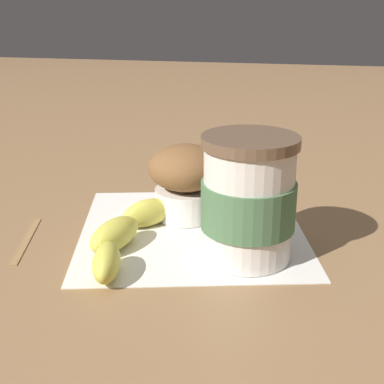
# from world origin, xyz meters

# --- Properties ---
(ground_plane) EXTENTS (3.00, 3.00, 0.00)m
(ground_plane) POSITION_xyz_m (0.00, 0.00, 0.00)
(ground_plane) COLOR #936D47
(paper_napkin) EXTENTS (0.29, 0.29, 0.00)m
(paper_napkin) POSITION_xyz_m (0.00, 0.00, 0.00)
(paper_napkin) COLOR white
(paper_napkin) RESTS_ON ground_plane
(coffee_cup) EXTENTS (0.09, 0.09, 0.12)m
(coffee_cup) POSITION_xyz_m (-0.06, 0.05, 0.06)
(coffee_cup) COLOR silver
(coffee_cup) RESTS_ON paper_napkin
(muffin) EXTENTS (0.08, 0.08, 0.08)m
(muffin) POSITION_xyz_m (0.01, -0.04, 0.05)
(muffin) COLOR white
(muffin) RESTS_ON paper_napkin
(banana) EXTENTS (0.07, 0.17, 0.03)m
(banana) POSITION_xyz_m (0.06, 0.06, 0.02)
(banana) COLOR #D6CC4C
(banana) RESTS_ON paper_napkin
(wooden_stirrer) EXTENTS (0.04, 0.11, 0.00)m
(wooden_stirrer) POSITION_xyz_m (0.16, 0.06, 0.00)
(wooden_stirrer) COLOR #9E7547
(wooden_stirrer) RESTS_ON ground_plane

